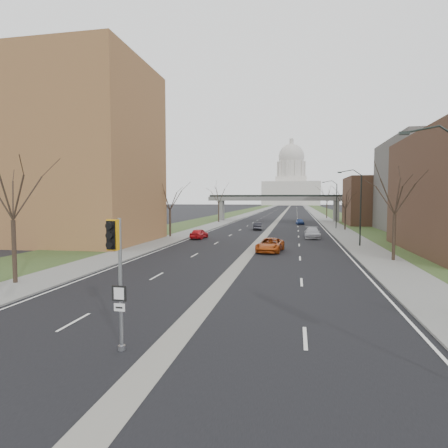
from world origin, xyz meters
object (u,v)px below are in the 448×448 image
(car_left_far, at_px, (258,226))
(car_right_near, at_px, (270,245))
(car_right_mid, at_px, (312,233))
(signal_pole_median, at_px, (116,260))
(car_right_far, at_px, (300,221))
(car_left_near, at_px, (199,234))

(car_left_far, height_order, car_right_near, car_right_near)
(car_right_near, bearing_deg, car_left_far, 104.73)
(car_right_near, height_order, car_right_mid, car_right_mid)
(car_left_far, xyz_separation_m, car_right_mid, (8.85, -12.34, 0.08))
(signal_pole_median, relative_size, car_right_far, 1.30)
(car_right_near, bearing_deg, car_left_near, 139.76)
(car_left_near, xyz_separation_m, car_left_far, (6.47, 15.86, -0.03))
(car_left_near, bearing_deg, car_right_far, -109.28)
(car_left_near, height_order, car_right_near, car_right_near)
(signal_pole_median, xyz_separation_m, car_left_near, (-6.93, 37.65, -2.64))
(car_right_mid, distance_m, car_right_far, 28.23)
(car_right_mid, bearing_deg, car_right_near, -108.58)
(car_right_mid, relative_size, car_right_far, 1.40)
(car_right_far, bearing_deg, car_right_near, -101.55)
(signal_pole_median, relative_size, car_left_far, 1.18)
(signal_pole_median, distance_m, car_left_far, 53.57)
(car_right_near, xyz_separation_m, car_right_far, (3.43, 42.75, -0.09))
(car_left_near, xyz_separation_m, car_right_mid, (15.31, 3.52, 0.05))
(signal_pole_median, bearing_deg, car_right_far, 86.36)
(car_left_near, xyz_separation_m, car_right_near, (10.47, -11.03, 0.02))
(car_left_far, relative_size, car_right_far, 1.10)
(car_left_near, relative_size, car_left_far, 1.00)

